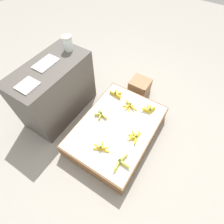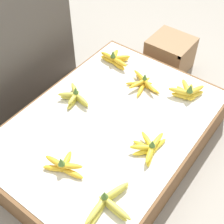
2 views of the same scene
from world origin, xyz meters
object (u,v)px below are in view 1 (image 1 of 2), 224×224
object	(u,v)px
banana_bunch_front_left	(121,162)
banana_bunch_back_midleft	(101,115)
wooden_crate	(140,87)
banana_bunch_front_midleft	(135,137)
banana_bunch_middle_midright	(130,106)
banana_bunch_middle_left	(101,148)
foam_tray_white	(27,85)
glass_jar	(68,43)
banana_bunch_front_midright	(149,109)
banana_bunch_back_midright	(116,94)

from	to	relation	value
banana_bunch_front_left	banana_bunch_back_midleft	xyz separation A→B (m)	(0.41, 0.56, -0.00)
wooden_crate	banana_bunch_front_midleft	bearing A→B (deg)	-157.33
banana_bunch_front_midleft	banana_bunch_middle_midright	bearing A→B (deg)	36.74
banana_bunch_middle_left	banana_bunch_middle_midright	bearing A→B (deg)	1.69
banana_bunch_middle_midright	foam_tray_white	bearing A→B (deg)	131.13
wooden_crate	glass_jar	distance (m)	1.27
banana_bunch_middle_left	banana_bunch_back_midleft	world-z (taller)	banana_bunch_middle_left
wooden_crate	banana_bunch_front_midright	distance (m)	0.58
banana_bunch_front_midleft	glass_jar	size ratio (longest dim) A/B	1.18
banana_bunch_front_midleft	wooden_crate	bearing A→B (deg)	22.67
banana_bunch_middle_midright	foam_tray_white	distance (m)	1.29
banana_bunch_front_left	banana_bunch_middle_midright	world-z (taller)	banana_bunch_front_left
banana_bunch_front_midright	banana_bunch_middle_left	bearing A→B (deg)	163.88
wooden_crate	banana_bunch_front_midright	bearing A→B (deg)	-141.55
glass_jar	banana_bunch_front_left	bearing A→B (deg)	-120.60
banana_bunch_back_midleft	foam_tray_white	xyz separation A→B (m)	(-0.42, 0.62, 0.57)
foam_tray_white	glass_jar	bearing A→B (deg)	4.02
banana_bunch_middle_midright	banana_bunch_back_midleft	distance (m)	0.42
banana_bunch_front_midleft	foam_tray_white	size ratio (longest dim) A/B	1.02
banana_bunch_front_midright	banana_bunch_middle_left	size ratio (longest dim) A/B	0.86
banana_bunch_middle_left	glass_jar	world-z (taller)	glass_jar
banana_bunch_front_midright	banana_bunch_middle_left	xyz separation A→B (m)	(-0.81, 0.24, -0.00)
banana_bunch_front_midleft	banana_bunch_back_midright	size ratio (longest dim) A/B	0.96
banana_bunch_middle_left	foam_tray_white	bearing A→B (deg)	91.91
wooden_crate	banana_bunch_middle_left	size ratio (longest dim) A/B	1.37
banana_bunch_front_midright	banana_bunch_back_midleft	distance (m)	0.66
banana_bunch_front_left	wooden_crate	bearing A→B (deg)	17.44
glass_jar	foam_tray_white	size ratio (longest dim) A/B	0.86
banana_bunch_front_left	banana_bunch_front_midleft	size ratio (longest dim) A/B	1.31
banana_bunch_front_midright	glass_jar	xyz separation A→B (m)	(-0.11, 1.18, 0.65)
banana_bunch_front_midleft	banana_bunch_middle_left	distance (m)	0.43
banana_bunch_middle_midright	banana_bunch_back_midright	xyz separation A→B (m)	(0.08, 0.27, 0.01)
banana_bunch_front_left	banana_bunch_back_midright	bearing A→B (deg)	34.85
banana_bunch_back_midleft	glass_jar	world-z (taller)	glass_jar
banana_bunch_front_left	banana_bunch_middle_midright	xyz separation A→B (m)	(0.75, 0.31, -0.00)
banana_bunch_middle_midright	foam_tray_white	world-z (taller)	foam_tray_white
banana_bunch_front_midright	banana_bunch_back_midleft	size ratio (longest dim) A/B	0.90
banana_bunch_back_midleft	glass_jar	bearing A→B (deg)	64.76
banana_bunch_back_midleft	wooden_crate	bearing A→B (deg)	-10.67
banana_bunch_middle_left	banana_bunch_back_midright	size ratio (longest dim) A/B	0.98
wooden_crate	banana_bunch_middle_midright	world-z (taller)	banana_bunch_middle_midright
wooden_crate	banana_bunch_middle_left	distance (m)	1.26
banana_bunch_front_midleft	banana_bunch_front_midright	world-z (taller)	banana_bunch_front_midright
glass_jar	wooden_crate	bearing A→B (deg)	-56.69
banana_bunch_front_midleft	banana_bunch_middle_midright	size ratio (longest dim) A/B	0.91
banana_bunch_front_midleft	banana_bunch_middle_left	size ratio (longest dim) A/B	0.98
foam_tray_white	banana_bunch_front_midright	bearing A→B (deg)	-53.17
banana_bunch_middle_midright	banana_bunch_middle_left	bearing A→B (deg)	-178.31
wooden_crate	banana_bunch_back_midright	size ratio (longest dim) A/B	1.34
foam_tray_white	banana_bunch_middle_left	bearing A→B (deg)	-88.09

